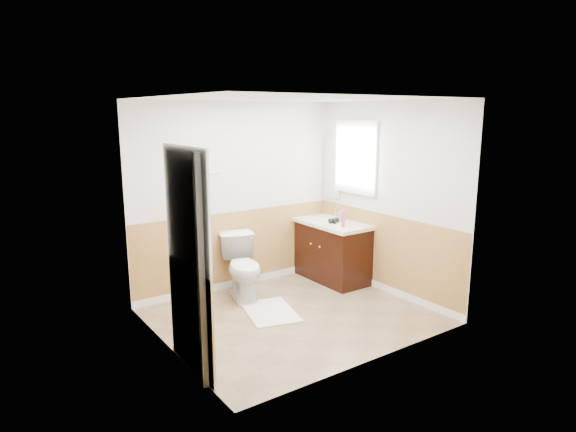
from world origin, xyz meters
TOP-DOWN VIEW (x-y plane):
  - floor at (0.00, 0.00)m, footprint 3.00×3.00m
  - ceiling at (0.00, 0.00)m, footprint 3.00×3.00m
  - wall_back at (0.00, 1.30)m, footprint 3.00×0.00m
  - wall_front at (0.00, -1.30)m, footprint 3.00×0.00m
  - wall_left at (-1.50, 0.00)m, footprint 0.00×3.00m
  - wall_right at (1.50, 0.00)m, footprint 0.00×3.00m
  - wainscot_back at (0.00, 1.29)m, footprint 3.00×0.00m
  - wainscot_front at (0.00, -1.29)m, footprint 3.00×0.00m
  - wainscot_left at (-1.49, 0.00)m, footprint 0.00×2.60m
  - wainscot_right at (1.49, 0.00)m, footprint 0.00×2.60m
  - toilet at (-0.17, 0.87)m, footprint 0.64×0.89m
  - bath_mat at (-0.17, 0.23)m, footprint 0.74×0.92m
  - vanity_cabinet at (1.21, 0.75)m, footprint 0.55×1.10m
  - vanity_knob_left at (0.91, 0.65)m, footprint 0.03×0.03m
  - vanity_knob_right at (0.91, 0.85)m, footprint 0.03×0.03m
  - countertop at (1.20, 0.75)m, footprint 0.60×1.15m
  - sink_basin at (1.21, 0.90)m, footprint 0.36×0.36m
  - faucet at (1.39, 0.90)m, footprint 0.02×0.02m
  - lotion_bottle at (1.11, 0.42)m, footprint 0.05×0.05m
  - soap_dispenser at (1.33, 0.70)m, footprint 0.09×0.09m
  - hair_dryer_body at (1.16, 0.67)m, footprint 0.14×0.07m
  - hair_dryer_handle at (1.13, 0.60)m, footprint 0.03×0.03m
  - mirror_panel at (1.48, 1.10)m, footprint 0.02×0.35m
  - window_frame at (1.47, 0.59)m, footprint 0.04×0.80m
  - window_glass at (1.49, 0.59)m, footprint 0.01×0.70m
  - door at (-1.40, -0.45)m, footprint 0.29×0.78m
  - door_frame at (-1.48, -0.45)m, footprint 0.02×0.92m
  - door_knob at (-1.34, -0.12)m, footprint 0.06×0.06m
  - towel_bar at (-0.55, 1.25)m, footprint 0.62×0.02m
  - tp_holder_bar at (-0.10, 1.23)m, footprint 0.14×0.02m
  - tp_roll at (-0.10, 1.23)m, footprint 0.10×0.11m
  - tp_sheet at (-0.10, 1.23)m, footprint 0.10×0.01m

SIDE VIEW (x-z plane):
  - floor at x=0.00m, z-range 0.00..0.00m
  - bath_mat at x=-0.17m, z-range 0.00..0.02m
  - vanity_cabinet at x=1.21m, z-range 0.00..0.80m
  - toilet at x=-0.17m, z-range 0.00..0.81m
  - wainscot_back at x=0.00m, z-range -1.00..2.00m
  - wainscot_front at x=0.00m, z-range -1.00..2.00m
  - wainscot_left at x=-1.49m, z-range -0.80..1.80m
  - wainscot_right at x=1.49m, z-range -0.80..1.80m
  - vanity_knob_left at x=0.91m, z-range 0.53..0.57m
  - vanity_knob_right at x=0.91m, z-range 0.53..0.57m
  - tp_sheet at x=-0.10m, z-range 0.51..0.67m
  - tp_holder_bar at x=-0.10m, z-range 0.69..0.71m
  - tp_roll at x=-0.10m, z-range 0.64..0.76m
  - countertop at x=1.20m, z-range 0.80..0.85m
  - hair_dryer_handle at x=1.13m, z-range 0.82..0.89m
  - sink_basin at x=1.21m, z-range 0.85..0.87m
  - hair_dryer_body at x=1.16m, z-range 0.85..0.92m
  - faucet at x=1.39m, z-range 0.85..0.99m
  - soap_dispenser at x=1.33m, z-range 0.85..1.04m
  - door_knob at x=-1.34m, z-range 0.92..0.98m
  - lotion_bottle at x=1.11m, z-range 0.85..1.07m
  - door at x=-1.40m, z-range 0.00..2.04m
  - door_frame at x=-1.48m, z-range -0.02..2.08m
  - wall_back at x=0.00m, z-range -0.25..2.75m
  - wall_front at x=0.00m, z-range -0.25..2.75m
  - wall_left at x=-1.50m, z-range -0.25..2.75m
  - wall_right at x=1.50m, z-range -0.25..2.75m
  - mirror_panel at x=1.48m, z-range 1.10..2.00m
  - towel_bar at x=-0.55m, z-range 1.59..1.61m
  - window_frame at x=1.47m, z-range 1.25..2.25m
  - window_glass at x=1.49m, z-range 1.30..2.20m
  - ceiling at x=0.00m, z-range 2.50..2.50m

